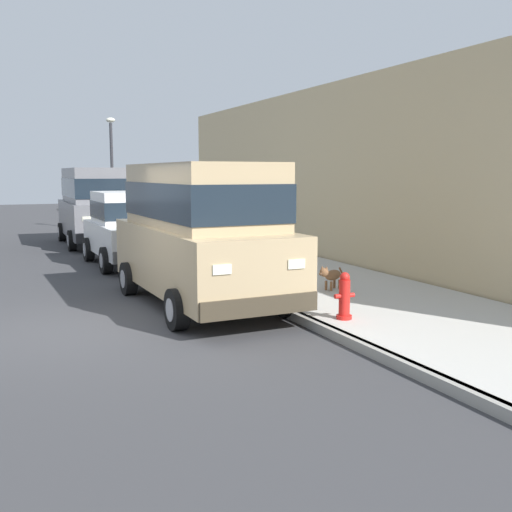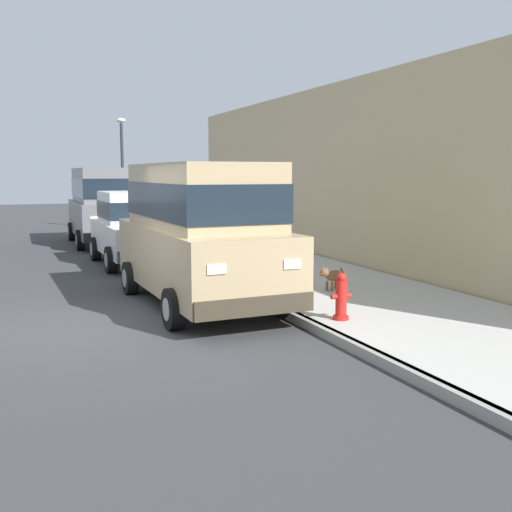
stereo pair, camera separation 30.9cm
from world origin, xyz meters
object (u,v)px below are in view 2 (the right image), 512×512
object	(u,v)px
car_tan_van	(200,228)
car_white_hatchback	(135,227)
dog_brown	(332,275)
street_lamp	(122,159)
car_grey_van	(104,202)
fire_hydrant	(341,298)

from	to	relation	value
car_tan_van	car_white_hatchback	bearing A→B (deg)	90.87
car_white_hatchback	dog_brown	distance (m)	6.33
car_tan_van	street_lamp	world-z (taller)	street_lamp
car_tan_van	car_grey_van	xyz separation A→B (m)	(-0.11, 10.29, 0.00)
dog_brown	street_lamp	distance (m)	15.37
car_white_hatchback	car_grey_van	xyz separation A→B (m)	(-0.03, 4.89, 0.42)
car_tan_van	dog_brown	bearing A→B (deg)	-8.21
car_tan_van	car_grey_van	distance (m)	10.29
fire_hydrant	street_lamp	world-z (taller)	street_lamp
fire_hydrant	car_tan_van	bearing A→B (deg)	120.89
street_lamp	car_white_hatchback	bearing A→B (deg)	-98.74
car_tan_van	dog_brown	world-z (taller)	car_tan_van
car_grey_van	car_tan_van	bearing A→B (deg)	-89.40
car_white_hatchback	dog_brown	bearing A→B (deg)	-66.00
car_tan_van	fire_hydrant	world-z (taller)	car_tan_van
dog_brown	car_tan_van	bearing A→B (deg)	171.79
dog_brown	street_lamp	bearing A→B (deg)	94.26
car_tan_van	dog_brown	xyz separation A→B (m)	(2.48, -0.36, -0.97)
car_grey_van	street_lamp	bearing A→B (deg)	71.89
car_white_hatchback	street_lamp	world-z (taller)	street_lamp
car_grey_van	dog_brown	bearing A→B (deg)	-76.32
car_grey_van	street_lamp	world-z (taller)	street_lamp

